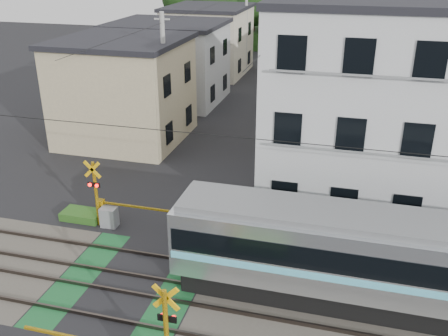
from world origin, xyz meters
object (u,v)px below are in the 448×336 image
(pedestrian, at_px, (300,66))
(crossing_signal_far, at_px, (107,211))
(apartment_block, at_px, (383,105))
(commuter_train, at_px, (419,266))

(pedestrian, bearing_deg, crossing_signal_far, 74.45)
(crossing_signal_far, bearing_deg, pedestrian, 81.74)
(crossing_signal_far, relative_size, apartment_block, 0.46)
(pedestrian, bearing_deg, apartment_block, 97.80)
(commuter_train, xyz_separation_m, crossing_signal_far, (-12.41, 2.45, -1.07))
(apartment_block, bearing_deg, commuter_train, -80.93)
(crossing_signal_far, bearing_deg, commuter_train, -11.18)
(commuter_train, distance_m, crossing_signal_far, 12.70)
(crossing_signal_far, height_order, pedestrian, crossing_signal_far)
(apartment_block, height_order, pedestrian, apartment_block)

